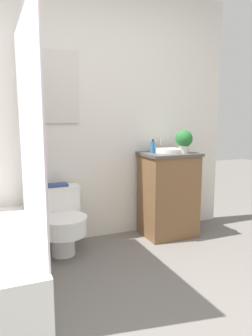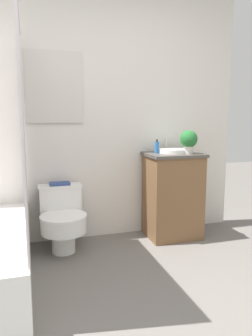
{
  "view_description": "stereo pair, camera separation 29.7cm",
  "coord_description": "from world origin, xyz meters",
  "px_view_note": "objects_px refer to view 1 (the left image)",
  "views": [
    {
      "loc": [
        -0.78,
        -1.35,
        1.27
      ],
      "look_at": [
        0.35,
        1.35,
        0.79
      ],
      "focal_mm": 35.0,
      "sensor_mm": 36.0,
      "label": 1
    },
    {
      "loc": [
        -0.5,
        -1.45,
        1.27
      ],
      "look_at": [
        0.35,
        1.35,
        0.79
      ],
      "focal_mm": 35.0,
      "sensor_mm": 36.0,
      "label": 2
    }
  ],
  "objects_px": {
    "sink": "(168,150)",
    "book_on_tank": "(57,185)",
    "toilet": "(61,220)",
    "potted_plant": "(184,140)",
    "soap_bottle": "(153,147)"
  },
  "relations": [
    {
      "from": "soap_bottle",
      "to": "toilet",
      "type": "bearing_deg",
      "value": -175.27
    },
    {
      "from": "toilet",
      "to": "potted_plant",
      "type": "distance_m",
      "value": 1.44
    },
    {
      "from": "soap_bottle",
      "to": "potted_plant",
      "type": "height_order",
      "value": "potted_plant"
    },
    {
      "from": "toilet",
      "to": "sink",
      "type": "relative_size",
      "value": 1.85
    },
    {
      "from": "sink",
      "to": "soap_bottle",
      "type": "relative_size",
      "value": 2.33
    },
    {
      "from": "sink",
      "to": "soap_bottle",
      "type": "distance_m",
      "value": 0.17
    },
    {
      "from": "toilet",
      "to": "soap_bottle",
      "type": "xyz_separation_m",
      "value": [
        0.97,
        0.08,
        0.63
      ]
    },
    {
      "from": "soap_bottle",
      "to": "potted_plant",
      "type": "bearing_deg",
      "value": -25.62
    },
    {
      "from": "sink",
      "to": "soap_bottle",
      "type": "xyz_separation_m",
      "value": [
        -0.16,
        0.03,
        0.04
      ]
    },
    {
      "from": "sink",
      "to": "potted_plant",
      "type": "height_order",
      "value": "potted_plant"
    },
    {
      "from": "soap_bottle",
      "to": "book_on_tank",
      "type": "height_order",
      "value": "soap_bottle"
    },
    {
      "from": "sink",
      "to": "book_on_tank",
      "type": "bearing_deg",
      "value": 175.52
    },
    {
      "from": "sink",
      "to": "potted_plant",
      "type": "xyz_separation_m",
      "value": [
        0.12,
        -0.11,
        0.11
      ]
    },
    {
      "from": "toilet",
      "to": "potted_plant",
      "type": "bearing_deg",
      "value": -2.51
    },
    {
      "from": "toilet",
      "to": "sink",
      "type": "bearing_deg",
      "value": 2.75
    }
  ]
}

